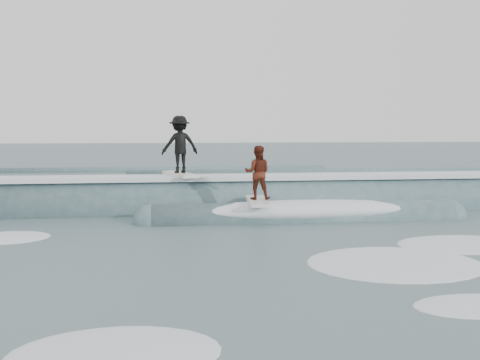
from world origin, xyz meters
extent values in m
plane|color=#415B5F|center=(0.00, 0.00, 0.00)|extent=(160.00, 160.00, 0.00)
cylinder|color=#375A5E|center=(0.00, 6.14, 0.00)|extent=(21.57, 2.05, 2.05)
cylinder|color=#375A5E|center=(1.80, 3.94, 0.00)|extent=(9.00, 1.10, 1.10)
sphere|color=#375A5E|center=(-2.70, 3.94, 0.00)|extent=(1.10, 1.10, 1.10)
sphere|color=#375A5E|center=(6.30, 3.94, 0.00)|extent=(1.10, 1.10, 1.10)
cube|color=white|center=(0.00, 6.14, 1.09)|extent=(18.00, 1.30, 0.14)
ellipsoid|color=white|center=(1.80, 3.94, 0.30)|extent=(7.60, 1.30, 0.60)
cube|color=silver|center=(-1.86, 6.14, 1.21)|extent=(1.21, 2.07, 0.10)
imported|color=black|center=(-1.86, 6.14, 2.19)|extent=(1.33, 0.96, 1.86)
cube|color=silver|center=(0.38, 3.94, 0.60)|extent=(0.64, 2.02, 0.10)
imported|color=#4C1A0E|center=(0.38, 3.94, 1.43)|extent=(0.86, 0.73, 1.57)
ellipsoid|color=white|center=(2.69, -3.85, 0.00)|extent=(2.12, 1.45, 0.10)
ellipsoid|color=white|center=(-2.75, -4.96, 0.00)|extent=(2.59, 1.76, 0.10)
ellipsoid|color=white|center=(-6.22, 2.34, 0.00)|extent=(2.23, 1.52, 0.10)
ellipsoid|color=white|center=(2.42, -1.20, 0.00)|extent=(3.78, 2.58, 0.10)
ellipsoid|color=white|center=(4.78, 0.28, 0.00)|extent=(2.70, 1.84, 0.10)
cylinder|color=#375A5E|center=(-8.61, 14.00, 0.00)|extent=(22.00, 0.70, 0.70)
cylinder|color=#375A5E|center=(6.29, 18.00, 0.00)|extent=(22.00, 0.80, 0.80)
cylinder|color=#375A5E|center=(-3.60, 22.00, 0.00)|extent=(22.00, 0.60, 0.60)
camera|label=1|loc=(-1.95, -11.40, 2.77)|focal=40.00mm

